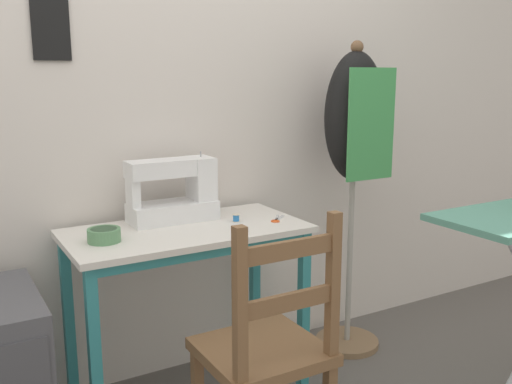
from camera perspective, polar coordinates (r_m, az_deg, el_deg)
The scene contains 8 objects.
wall_back at distance 2.53m, azimuth -10.15°, elevation 9.52°, with size 10.00×0.06×2.55m.
sewing_table at distance 2.34m, azimuth -6.83°, elevation -6.38°, with size 0.96×0.49×0.76m.
sewing_machine at distance 2.42m, azimuth -8.03°, elevation 0.04°, with size 0.38×0.16×0.29m.
fabric_bowl at distance 2.18m, azimuth -14.95°, elevation -4.16°, with size 0.12×0.12×0.05m.
scissors at distance 2.42m, azimuth 2.07°, elevation -2.80°, with size 0.10×0.10×0.01m.
thread_spool_near_machine at distance 2.39m, azimuth -2.00°, elevation -2.60°, with size 0.03×0.03×0.03m.
wooden_chair at distance 1.98m, azimuth 1.07°, elevation -15.83°, with size 0.40×0.38×0.94m.
dress_form at distance 2.76m, azimuth 9.83°, elevation 5.77°, with size 0.32×0.32×1.52m.
Camera 1 is at (-0.87, -1.81, 1.36)m, focal length 40.00 mm.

